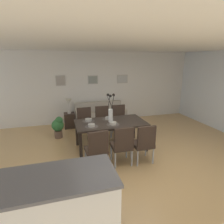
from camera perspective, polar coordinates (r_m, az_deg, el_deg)
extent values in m
plane|color=tan|center=(4.50, 5.82, -14.79)|extent=(9.00, 9.00, 0.00)
cube|color=silver|center=(7.07, -3.78, 7.68)|extent=(9.00, 0.10, 2.60)
cube|color=white|center=(4.27, 4.73, 20.50)|extent=(9.00, 7.20, 0.08)
cube|color=black|center=(4.79, -0.44, -3.35)|extent=(1.80, 0.98, 0.05)
cube|color=black|center=(5.56, 6.74, -4.77)|extent=(0.07, 0.07, 0.69)
cube|color=black|center=(5.18, -10.78, -6.52)|extent=(0.07, 0.07, 0.69)
cube|color=black|center=(4.84, 10.69, -8.12)|extent=(0.07, 0.07, 0.69)
cube|color=black|center=(4.40, -9.65, -10.61)|extent=(0.07, 0.07, 0.69)
cube|color=#33261E|center=(4.04, -4.97, -11.77)|extent=(0.47, 0.47, 0.08)
cube|color=#33261E|center=(3.76, -4.29, -9.51)|extent=(0.42, 0.09, 0.48)
cylinder|color=#9EA0A5|center=(4.35, -3.09, -13.00)|extent=(0.04, 0.04, 0.38)
cylinder|color=#9EA0A5|center=(4.27, -8.12, -13.74)|extent=(0.04, 0.04, 0.38)
cylinder|color=#9EA0A5|center=(4.04, -1.45, -15.45)|extent=(0.04, 0.04, 0.38)
cylinder|color=#9EA0A5|center=(3.95, -6.90, -16.32)|extent=(0.04, 0.04, 0.38)
cube|color=#33261E|center=(5.54, -8.23, -4.10)|extent=(0.45, 0.45, 0.08)
cube|color=#33261E|center=(5.63, -8.64, -0.98)|extent=(0.42, 0.07, 0.48)
cylinder|color=#9EA0A5|center=(5.42, -9.81, -7.23)|extent=(0.04, 0.04, 0.38)
cylinder|color=#9EA0A5|center=(5.47, -5.84, -6.84)|extent=(0.04, 0.04, 0.38)
cylinder|color=#9EA0A5|center=(5.77, -10.32, -5.81)|extent=(0.04, 0.04, 0.38)
cylinder|color=#9EA0A5|center=(5.82, -6.59, -5.46)|extent=(0.04, 0.04, 0.38)
cube|color=#33261E|center=(4.22, 2.91, -10.47)|extent=(0.46, 0.46, 0.08)
cube|color=#33261E|center=(3.94, 3.75, -8.25)|extent=(0.42, 0.08, 0.48)
cylinder|color=#9EA0A5|center=(4.53, 4.53, -11.79)|extent=(0.04, 0.04, 0.38)
cylinder|color=#9EA0A5|center=(4.44, -0.25, -12.36)|extent=(0.04, 0.04, 0.38)
cylinder|color=#9EA0A5|center=(4.22, 6.17, -14.07)|extent=(0.04, 0.04, 0.38)
cylinder|color=#9EA0A5|center=(4.12, 1.02, -14.77)|extent=(0.04, 0.04, 0.38)
cube|color=#33261E|center=(5.64, -2.66, -3.56)|extent=(0.45, 0.45, 0.08)
cube|color=#33261E|center=(5.74, -3.10, -0.51)|extent=(0.42, 0.07, 0.48)
cylinder|color=#9EA0A5|center=(5.51, -4.14, -6.61)|extent=(0.04, 0.04, 0.38)
cylinder|color=#9EA0A5|center=(5.59, -0.30, -6.25)|extent=(0.04, 0.04, 0.38)
cylinder|color=#9EA0A5|center=(5.86, -4.86, -5.25)|extent=(0.04, 0.04, 0.38)
cylinder|color=#9EA0A5|center=(5.94, -1.23, -4.93)|extent=(0.04, 0.04, 0.38)
cube|color=#33261E|center=(4.35, 9.37, -9.81)|extent=(0.44, 0.44, 0.08)
cube|color=#33261E|center=(4.09, 10.66, -7.59)|extent=(0.42, 0.06, 0.48)
cylinder|color=#9EA0A5|center=(4.68, 10.39, -11.08)|extent=(0.04, 0.04, 0.38)
cylinder|color=#9EA0A5|center=(4.54, 5.98, -11.80)|extent=(0.04, 0.04, 0.38)
cylinder|color=#9EA0A5|center=(4.39, 12.62, -13.15)|extent=(0.04, 0.04, 0.38)
cylinder|color=#9EA0A5|center=(4.23, 7.95, -14.03)|extent=(0.04, 0.04, 0.38)
cube|color=#33261E|center=(5.79, 2.58, -3.06)|extent=(0.44, 0.44, 0.08)
cube|color=#33261E|center=(5.88, 2.00, -0.09)|extent=(0.42, 0.06, 0.48)
cylinder|color=#9EA0A5|center=(5.64, 1.36, -6.05)|extent=(0.04, 0.04, 0.38)
cylinder|color=#9EA0A5|center=(5.76, 4.97, -5.62)|extent=(0.04, 0.04, 0.38)
cylinder|color=#9EA0A5|center=(5.98, 0.22, -4.76)|extent=(0.04, 0.04, 0.38)
cylinder|color=#9EA0A5|center=(6.10, 3.65, -4.39)|extent=(0.04, 0.04, 0.38)
cylinder|color=white|center=(4.73, -0.45, -1.12)|extent=(0.11, 0.11, 0.34)
cylinder|color=black|center=(4.68, 0.16, 2.87)|extent=(0.05, 0.12, 0.37)
sphere|color=black|center=(4.66, 0.47, 5.32)|extent=(0.07, 0.07, 0.07)
cylinder|color=black|center=(4.69, -0.98, 2.89)|extent=(0.08, 0.05, 0.38)
sphere|color=black|center=(4.67, -1.26, 5.34)|extent=(0.07, 0.07, 0.07)
cylinder|color=black|center=(4.59, -0.48, 2.61)|extent=(0.15, 0.06, 0.36)
sphere|color=black|center=(4.52, -0.51, 5.00)|extent=(0.07, 0.07, 0.07)
cylinder|color=#4C4742|center=(4.47, -6.37, -4.50)|extent=(0.32, 0.32, 0.01)
cylinder|color=#B2ADA3|center=(4.46, -6.38, -4.10)|extent=(0.17, 0.17, 0.06)
cylinder|color=gray|center=(4.45, -6.39, -3.92)|extent=(0.13, 0.13, 0.04)
cylinder|color=#4C4742|center=(4.88, -7.27, -2.78)|extent=(0.32, 0.32, 0.01)
cylinder|color=#B2ADA3|center=(4.87, -7.28, -2.41)|extent=(0.17, 0.17, 0.06)
cylinder|color=gray|center=(4.87, -7.29, -2.24)|extent=(0.13, 0.13, 0.04)
cylinder|color=#4C4742|center=(4.58, 0.30, -3.88)|extent=(0.32, 0.32, 0.01)
cylinder|color=#B2ADA3|center=(4.57, 0.30, -3.49)|extent=(0.17, 0.17, 0.06)
cylinder|color=gray|center=(4.57, 0.30, -3.31)|extent=(0.13, 0.13, 0.04)
cylinder|color=#4C4742|center=(4.98, -1.13, -2.25)|extent=(0.32, 0.32, 0.01)
cylinder|color=#B2ADA3|center=(4.97, -1.13, -1.89)|extent=(0.17, 0.17, 0.06)
cylinder|color=gray|center=(4.97, -1.13, -1.73)|extent=(0.13, 0.13, 0.04)
cube|color=#B2A899|center=(6.71, -3.58, -2.32)|extent=(1.75, 0.84, 0.42)
cube|color=#B2A899|center=(6.92, -4.26, 1.67)|extent=(1.75, 0.16, 0.38)
cube|color=#B2A899|center=(6.84, 3.13, 0.74)|extent=(0.10, 0.84, 0.20)
cube|color=#B2A899|center=(6.50, -10.74, -0.31)|extent=(0.10, 0.84, 0.20)
cube|color=#33261E|center=(6.60, -12.98, -2.55)|extent=(0.36, 0.36, 0.52)
cylinder|color=beige|center=(6.52, -13.14, -0.04)|extent=(0.12, 0.12, 0.08)
cylinder|color=beige|center=(6.47, -13.24, 1.50)|extent=(0.02, 0.02, 0.30)
cone|color=silver|center=(6.43, -13.35, 3.23)|extent=(0.22, 0.22, 0.18)
cube|color=silver|center=(2.75, -15.65, -26.93)|extent=(1.40, 0.73, 0.88)
cube|color=#4C4C51|center=(2.46, -16.47, -18.97)|extent=(1.44, 0.77, 0.04)
cube|color=#B2ADA3|center=(6.80, -15.63, 9.32)|extent=(0.34, 0.02, 0.36)
cube|color=#9E9389|center=(6.79, -15.62, 9.31)|extent=(0.29, 0.01, 0.31)
cube|color=#B2ADA3|center=(6.91, -5.94, 9.90)|extent=(0.37, 0.02, 0.31)
cube|color=gray|center=(6.90, -5.92, 9.89)|extent=(0.32, 0.01, 0.26)
cube|color=#B2ADA3|center=(7.20, 3.22, 10.18)|extent=(0.42, 0.02, 0.32)
cube|color=#B2B2AD|center=(7.19, 3.26, 10.18)|extent=(0.37, 0.01, 0.27)
cylinder|color=brown|center=(5.89, -16.24, -6.60)|extent=(0.24, 0.24, 0.22)
sphere|color=#2D6633|center=(5.79, -16.46, -3.93)|extent=(0.36, 0.36, 0.36)
sphere|color=#2D6633|center=(5.71, -16.08, -2.48)|extent=(0.22, 0.22, 0.22)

